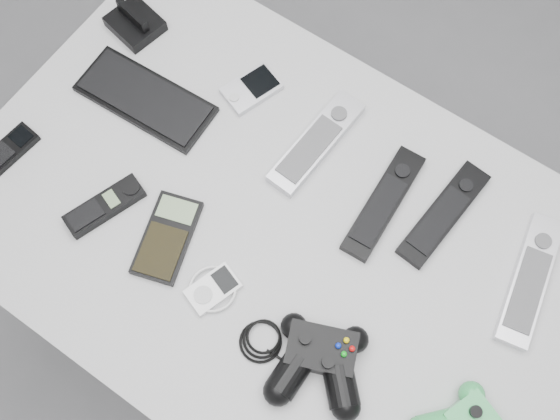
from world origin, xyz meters
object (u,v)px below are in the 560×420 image
Objects in this scene: desk at (286,247)px; remote_black_b at (444,214)px; pda at (251,88)px; mobile_phone at (10,149)px; remote_silver_a at (316,142)px; cordless_handset at (105,206)px; calculator at (167,237)px; remote_black_a at (384,203)px; controller_black at (319,360)px; pda_keyboard at (145,98)px; mp3_player at (213,289)px; remote_silver_b at (530,280)px.

remote_black_b reaches higher than desk.
pda is 0.46m from mobile_phone.
remote_silver_a reaches higher than cordless_handset.
desk is 0.22m from calculator.
cordless_handset is 0.13m from calculator.
remote_black_a is (0.11, 0.14, 0.08)m from desk.
desk is at bearing -23.40° from pda.
pda is 1.01× the size of mobile_phone.
pda is 0.53m from controller_black.
mobile_phone is at bearing -124.44° from pda_keyboard.
remote_black_b is 1.51× the size of cordless_handset.
pda is at bearing 134.66° from mp3_player.
remote_black_a is 0.95× the size of remote_silver_b.
mp3_player is (0.17, -0.36, -0.00)m from pda.
controller_black reaches higher than remote_silver_b.
desk is at bearing -167.91° from remote_silver_b.
cordless_handset is at bearing 170.34° from calculator.
pda_keyboard is 0.99× the size of controller_black.
remote_silver_b reaches higher than pda_keyboard.
mobile_phone is (-0.46, -0.33, -0.00)m from remote_silver_a.
controller_black reaches higher than pda.
remote_black_a is 2.57× the size of mp3_player.
remote_silver_a is at bearing 72.68° from cordless_handset.
mp3_player reaches higher than desk.
remote_black_a is at bearing 26.68° from calculator.
calculator is at bearing 10.84° from mobile_phone.
cordless_handset is (0.22, 0.01, 0.00)m from mobile_phone.
pda is 0.40m from mp3_player.
pda_keyboard is at bearing 119.03° from calculator.
pda_keyboard is 0.28m from calculator.
controller_black is at bearing 18.47° from cordless_handset.
cordless_handset reaches higher than calculator.
remote_silver_b reaches higher than mp3_player.
remote_silver_b is at bearing 43.97° from cordless_handset.
pda is (0.15, 0.13, 0.00)m from pda_keyboard.
mp3_player is at bearing -107.08° from desk.
desk is at bearing 115.35° from controller_black.
calculator is at bearing -174.64° from mp3_player.
remote_black_b is at bearing 71.83° from mp3_player.
remote_black_a is (0.16, -0.03, -0.00)m from remote_silver_a.
remote_silver_a reaches higher than desk.
remote_black_a is 0.11m from remote_black_b.
remote_silver_a is (-0.05, 0.18, 0.08)m from desk.
remote_black_a is at bearing -7.30° from remote_silver_a.
calculator is at bearing -46.49° from pda_keyboard.
controller_black reaches higher than mobile_phone.
controller_black is at bearing 6.18° from mobile_phone.
remote_silver_a is (0.17, -0.03, 0.00)m from pda.
pda is 0.72× the size of cordless_handset.
pda is at bearing 81.72° from calculator.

